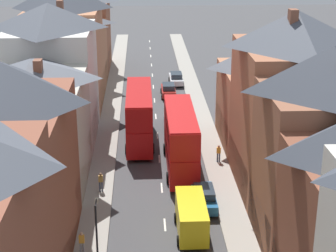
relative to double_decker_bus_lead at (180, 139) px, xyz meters
The scene contains 16 objects.
pavement_left 12.58m from the double_decker_bus_lead, 124.14° to the left, with size 2.20×104.00×0.14m, color gray.
pavement_right 11.03m from the double_decker_bus_lead, 71.96° to the left, with size 2.20×104.00×0.14m, color gray.
centre_line_dashes 8.82m from the double_decker_bus_lead, 102.38° to the left, with size 0.14×97.80×0.01m.
terrace_row_left 12.49m from the double_decker_bus_lead, behind, with size 8.00×82.55×14.50m.
terrace_row_right 16.88m from the double_decker_bus_lead, 59.45° to the right, with size 8.00×49.54×14.60m.
double_decker_bus_lead is the anchor object (origin of this frame).
double_decker_bus_mid_street 7.40m from the double_decker_bus_lead, 119.11° to the left, with size 2.74×10.80×5.30m.
car_near_blue 7.59m from the double_decker_bus_lead, 79.71° to the right, with size 1.90×4.41×1.62m.
car_near_silver 10.92m from the double_decker_bus_lead, 89.95° to the left, with size 1.90×4.52×1.70m.
car_parked_left_a 27.40m from the double_decker_bus_lead, 87.25° to the left, with size 1.90×4.51×1.60m.
car_mid_black 21.95m from the double_decker_bus_lead, 89.98° to the left, with size 1.90×4.38×1.61m.
delivery_van 11.14m from the double_decker_bus_lead, 89.95° to the right, with size 2.20×5.20×2.41m.
pedestrian_mid_left 15.51m from the double_decker_bus_lead, 118.53° to the right, with size 0.36×0.22×1.61m.
pedestrian_mid_right 8.26m from the double_decker_bus_lead, 146.33° to the right, with size 0.36×0.22×1.61m.
pedestrian_far_left 4.06m from the double_decker_bus_lead, 15.07° to the left, with size 0.36×0.22×1.61m.
street_lamp 17.86m from the double_decker_bus_lead, 109.78° to the right, with size 0.20×1.12×5.50m.
Camera 1 is at (-1.47, -17.59, 20.65)m, focal length 60.00 mm.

